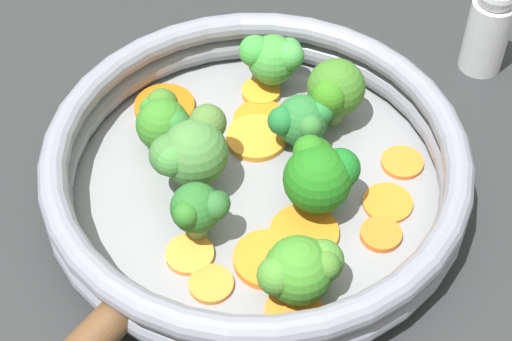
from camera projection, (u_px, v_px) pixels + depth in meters
The scene contains 26 objects.
ground_plane at pixel (256, 193), 0.62m from camera, with size 4.00×4.00×0.00m, color #242727.
skillet at pixel (256, 189), 0.62m from camera, with size 0.28×0.28×0.01m, color gray.
skillet_rim_wall at pixel (256, 165), 0.60m from camera, with size 0.30×0.30×0.04m.
skillet_rivet_left at pixel (103, 286), 0.55m from camera, with size 0.01×0.01×0.01m, color gray.
skillet_rivet_right at pixel (164, 328), 0.53m from camera, with size 0.01×0.01×0.01m, color gray.
carrot_slice_0 at pixel (190, 254), 0.57m from camera, with size 0.03×0.03×0.00m, color orange.
carrot_slice_1 at pixel (304, 232), 0.58m from camera, with size 0.05×0.05×0.00m, color orange.
carrot_slice_2 at pixel (380, 236), 0.58m from camera, with size 0.03×0.03×0.00m, color orange.
carrot_slice_3 at pixel (256, 138), 0.64m from camera, with size 0.05×0.05×0.01m, color orange.
carrot_slice_4 at pixel (388, 203), 0.60m from camera, with size 0.04×0.04×0.00m, color orange.
carrot_slice_5 at pixel (165, 106), 0.66m from camera, with size 0.05×0.05×0.00m, color #DD5B0F.
carrot_slice_6 at pixel (211, 284), 0.56m from camera, with size 0.03×0.03×0.00m, color orange.
carrot_slice_7 at pixel (402, 163), 0.63m from camera, with size 0.03×0.03×0.00m, color orange.
carrot_slice_8 at pixel (261, 92), 0.67m from camera, with size 0.03×0.03×0.01m, color orange.
carrot_slice_9 at pixel (268, 259), 0.57m from camera, with size 0.05×0.05×0.01m, color orange.
carrot_slice_10 at pixel (261, 121), 0.65m from camera, with size 0.04×0.04×0.00m, color orange.
carrot_slice_11 at pixel (294, 311), 0.54m from camera, with size 0.04×0.04×0.01m, color orange.
broccoli_floret_0 at pixel (273, 58), 0.66m from camera, with size 0.04×0.05×0.05m.
broccoli_floret_1 at pixel (319, 173), 0.58m from camera, with size 0.05×0.05×0.06m.
broccoli_floret_2 at pixel (302, 121), 0.62m from camera, with size 0.04×0.04×0.04m.
broccoli_floret_3 at pixel (302, 269), 0.54m from camera, with size 0.05×0.05×0.05m.
broccoli_floret_4 at pixel (164, 120), 0.62m from camera, with size 0.04×0.05×0.04m.
broccoli_floret_5 at pixel (199, 209), 0.56m from camera, with size 0.04×0.04×0.05m.
broccoli_floret_6 at pixel (190, 152), 0.59m from camera, with size 0.06×0.05×0.06m.
broccoli_floret_7 at pixel (334, 91), 0.63m from camera, with size 0.05×0.04×0.06m.
salt_shaker at pixel (490, 24), 0.68m from camera, with size 0.03×0.03×0.09m.
Camera 1 is at (-0.35, -0.19, 0.48)m, focal length 60.00 mm.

